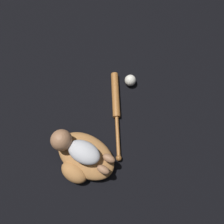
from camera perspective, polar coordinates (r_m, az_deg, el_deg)
ground_plane at (r=1.26m, az=-6.19°, el=-12.43°), size 6.00×6.00×0.00m
baseball_glove at (r=1.21m, az=-7.34°, el=-11.86°), size 0.38×0.32×0.09m
baby_figure at (r=1.14m, az=-9.51°, el=-9.15°), size 0.35×0.21×0.11m
baseball_bat at (r=1.33m, az=1.03°, el=2.44°), size 0.44×0.38×0.05m
baseball at (r=1.39m, az=4.80°, el=8.24°), size 0.07×0.07×0.07m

